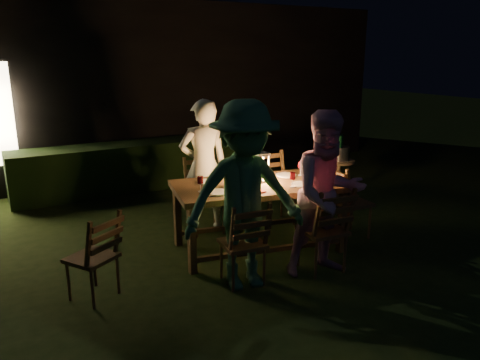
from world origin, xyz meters
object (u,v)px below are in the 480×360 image
chair_end (349,214)px  person_opp_right (328,195)px  chair_far_left (205,209)px  bottle_table (238,173)px  chair_spare (94,271)px  person_house_side (204,166)px  chair_near_right (323,244)px  chair_near_left (243,257)px  dining_table (258,190)px  ice_bucket (340,153)px  bottle_bucket_b (341,149)px  chair_far_right (276,201)px  side_table (339,165)px  person_opp_left (245,197)px  bottle_bucket_a (339,151)px  lantern (261,169)px

chair_end → person_opp_right: (-0.92, -0.65, 0.57)m
chair_far_left → bottle_table: (0.05, -0.80, 0.65)m
chair_spare → bottle_table: bearing=-22.2°
person_opp_right → person_house_side: bearing=118.8°
person_opp_right → chair_near_right: bearing=87.7°
chair_near_left → person_house_side: person_house_side is taller
chair_far_left → chair_near_left: bearing=86.1°
dining_table → person_house_side: size_ratio=1.22×
bottle_table → ice_bucket: size_ratio=0.93×
dining_table → bottle_bucket_b: (2.18, 1.07, 0.07)m
chair_near_left → bottle_bucket_b: 3.31m
ice_bucket → bottle_bucket_b: size_ratio=0.94×
chair_spare → person_house_side: person_house_side is taller
chair_far_right → person_opp_right: 1.69m
side_table → person_opp_left: bearing=-147.4°
person_house_side → side_table: bearing=-165.5°
person_house_side → person_opp_left: (-0.32, -1.61, 0.07)m
chair_spare → bottle_table: bottle_table is taller
person_opp_right → person_opp_left: person_opp_left is taller
chair_end → bottle_table: bottle_table is taller
bottle_table → bottle_bucket_b: bearing=22.8°
dining_table → chair_near_left: bearing=-120.2°
chair_far_right → person_opp_left: person_opp_left is taller
chair_far_right → bottle_bucket_a: (1.40, 0.34, 0.50)m
chair_near_right → chair_far_left: (-0.59, 1.69, 0.00)m
bottle_table → chair_far_left: bearing=93.5°
chair_spare → side_table: chair_spare is taller
dining_table → chair_far_left: chair_far_left is taller
person_opp_right → lantern: size_ratio=4.96×
chair_far_right → ice_bucket: size_ratio=3.34×
side_table → ice_bucket: ice_bucket is taller
ice_bucket → bottle_bucket_a: size_ratio=0.94×
person_opp_right → bottle_bucket_b: 2.73m
bottle_bucket_a → person_opp_right: bearing=-133.7°
bottle_table → chair_end: bearing=-11.3°
chair_near_left → chair_spare: size_ratio=1.03×
chair_near_left → person_opp_right: 1.08m
bottle_table → ice_bucket: 2.58m
dining_table → chair_near_right: 0.99m
dining_table → person_house_side: (-0.28, 0.89, 0.13)m
chair_far_right → lantern: lantern is taller
bottle_bucket_a → bottle_bucket_b: same height
dining_table → ice_bucket: size_ratio=7.01×
chair_near_left → side_table: size_ratio=1.43×
chair_far_left → person_opp_right: (0.58, -1.74, 0.57)m
chair_near_left → lantern: size_ratio=2.64×
chair_near_right → person_opp_left: 1.10m
dining_table → side_table: dining_table is taller
side_table → bottle_bucket_b: 0.24m
dining_table → lantern: 0.25m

